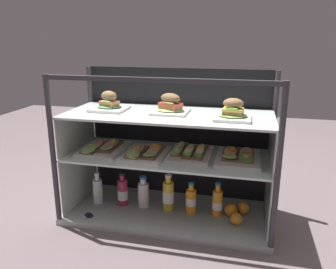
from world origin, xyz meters
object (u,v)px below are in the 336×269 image
object	(u,v)px
plated_roll_sandwich_near_right_corner	(109,104)
open_sandwich_tray_far_right	(103,147)
plated_roll_sandwich_center	(170,106)
open_sandwich_tray_right_of_center	(190,152)
juice_bottle_back_center	(168,195)
juice_bottle_near_post	(143,194)
orange_fruit_rolled_forward	(243,208)
juice_bottle_front_fourth	(191,200)
plated_roll_sandwich_mid_right	(233,112)
kitchen_scissors	(93,214)
juice_bottle_back_left	(217,203)
orange_fruit_near_left_post	(231,210)
open_sandwich_tray_mid_left	(145,153)
orange_fruit_beside_bottles	(236,219)
open_sandwich_tray_near_right_corner	(238,156)
juice_bottle_front_middle	(98,190)
juice_bottle_front_right_end	(123,192)

from	to	relation	value
plated_roll_sandwich_near_right_corner	open_sandwich_tray_far_right	bearing A→B (deg)	-152.96
plated_roll_sandwich_center	open_sandwich_tray_right_of_center	xyz separation A→B (m)	(0.12, 0.01, -0.27)
juice_bottle_back_center	plated_roll_sandwich_near_right_corner	bearing A→B (deg)	179.27
juice_bottle_near_post	orange_fruit_rolled_forward	xyz separation A→B (m)	(0.62, 0.05, -0.05)
juice_bottle_front_fourth	plated_roll_sandwich_mid_right	bearing A→B (deg)	-15.90
juice_bottle_front_fourth	orange_fruit_rolled_forward	world-z (taller)	juice_bottle_front_fourth
plated_roll_sandwich_mid_right	kitchen_scissors	size ratio (longest dim) A/B	1.14
open_sandwich_tray_far_right	juice_bottle_back_left	size ratio (longest dim) A/B	1.62
open_sandwich_tray_far_right	orange_fruit_near_left_post	distance (m)	0.87
open_sandwich_tray_right_of_center	juice_bottle_back_left	bearing A→B (deg)	-5.50
juice_bottle_back_center	orange_fruit_rolled_forward	xyz separation A→B (m)	(0.46, 0.06, -0.06)
plated_roll_sandwich_mid_right	open_sandwich_tray_mid_left	distance (m)	0.57
open_sandwich_tray_far_right	kitchen_scissors	bearing A→B (deg)	-98.21
juice_bottle_back_center	plated_roll_sandwich_center	bearing A→B (deg)	48.71
orange_fruit_rolled_forward	orange_fruit_beside_bottles	bearing A→B (deg)	-104.47
open_sandwich_tray_mid_left	open_sandwich_tray_near_right_corner	xyz separation A→B (m)	(0.54, 0.06, 0.00)
plated_roll_sandwich_near_right_corner	open_sandwich_tray_near_right_corner	distance (m)	0.82
plated_roll_sandwich_near_right_corner	juice_bottle_front_middle	distance (m)	0.58
juice_bottle_front_middle	orange_fruit_rolled_forward	world-z (taller)	juice_bottle_front_middle
plated_roll_sandwich_near_right_corner	juice_bottle_front_middle	size ratio (longest dim) A/B	1.00
juice_bottle_front_right_end	juice_bottle_near_post	world-z (taller)	juice_bottle_front_right_end
juice_bottle_back_center	open_sandwich_tray_mid_left	bearing A→B (deg)	-157.50
juice_bottle_back_center	orange_fruit_beside_bottles	distance (m)	0.44
juice_bottle_front_middle	juice_bottle_front_fourth	world-z (taller)	juice_bottle_front_middle
plated_roll_sandwich_near_right_corner	juice_bottle_back_left	bearing A→B (deg)	0.02
open_sandwich_tray_near_right_corner	juice_bottle_front_right_end	bearing A→B (deg)	-179.42
open_sandwich_tray_right_of_center	juice_bottle_front_fourth	distance (m)	0.31
open_sandwich_tray_far_right	open_sandwich_tray_near_right_corner	bearing A→B (deg)	1.83
plated_roll_sandwich_center	orange_fruit_beside_bottles	bearing A→B (deg)	-12.26
juice_bottle_near_post	plated_roll_sandwich_mid_right	bearing A→B (deg)	-7.83
open_sandwich_tray_right_of_center	juice_bottle_front_fourth	size ratio (longest dim) A/B	1.71
open_sandwich_tray_near_right_corner	orange_fruit_beside_bottles	size ratio (longest dim) A/B	4.90
plated_roll_sandwich_near_right_corner	plated_roll_sandwich_mid_right	size ratio (longest dim) A/B	1.05
plated_roll_sandwich_center	juice_bottle_front_fourth	bearing A→B (deg)	-5.52
orange_fruit_beside_bottles	open_sandwich_tray_near_right_corner	bearing A→B (deg)	97.70
plated_roll_sandwich_center	plated_roll_sandwich_near_right_corner	bearing A→B (deg)	-178.72
open_sandwich_tray_far_right	orange_fruit_rolled_forward	xyz separation A→B (m)	(0.87, 0.08, -0.35)
plated_roll_sandwich_center	open_sandwich_tray_near_right_corner	bearing A→B (deg)	-0.77
juice_bottle_front_middle	juice_bottle_front_right_end	distance (m)	0.17
juice_bottle_back_left	orange_fruit_near_left_post	world-z (taller)	juice_bottle_back_left
orange_fruit_beside_bottles	orange_fruit_rolled_forward	bearing A→B (deg)	75.53
kitchen_scissors	orange_fruit_near_left_post	bearing A→B (deg)	12.55
juice_bottle_front_right_end	juice_bottle_front_fourth	distance (m)	0.44
orange_fruit_rolled_forward	juice_bottle_front_middle	bearing A→B (deg)	-175.50
juice_bottle_front_right_end	juice_bottle_back_left	bearing A→B (deg)	0.41
plated_roll_sandwich_center	kitchen_scissors	distance (m)	0.81
juice_bottle_front_right_end	orange_fruit_near_left_post	size ratio (longest dim) A/B	2.83
juice_bottle_back_left	orange_fruit_rolled_forward	xyz separation A→B (m)	(0.15, 0.06, -0.05)
plated_roll_sandwich_near_right_corner	open_sandwich_tray_right_of_center	bearing A→B (deg)	1.98
juice_bottle_back_center	open_sandwich_tray_far_right	bearing A→B (deg)	-177.40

